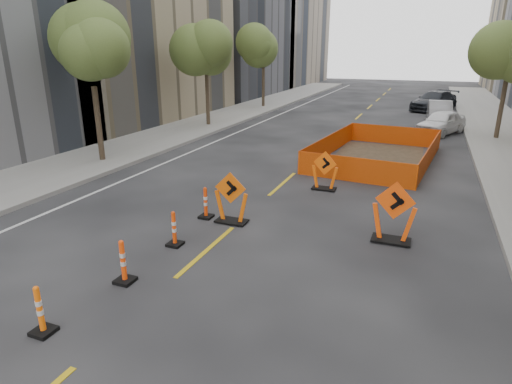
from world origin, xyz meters
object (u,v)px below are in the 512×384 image
at_px(chevron_sign_center, 325,171).
at_px(chevron_sign_right, 394,212).
at_px(channelizer_6, 206,203).
at_px(parked_car_near, 441,122).
at_px(channelizer_3, 40,310).
at_px(channelizer_4, 123,261).
at_px(parked_car_far, 434,101).
at_px(chevron_sign_left, 231,198).
at_px(channelizer_5, 174,229).
at_px(parked_car_mid, 440,111).

bearing_deg(chevron_sign_center, chevron_sign_right, -44.61).
bearing_deg(channelizer_6, parked_car_near, 68.68).
xyz_separation_m(channelizer_3, channelizer_4, (0.22, 1.98, 0.02)).
height_order(channelizer_3, channelizer_6, channelizer_6).
bearing_deg(channelizer_6, channelizer_4, -88.10).
height_order(chevron_sign_right, parked_car_near, chevron_sign_right).
xyz_separation_m(channelizer_4, chevron_sign_center, (2.52, 7.91, 0.21)).
relative_size(channelizer_3, parked_car_far, 0.18).
distance_m(channelizer_3, chevron_sign_center, 10.26).
xyz_separation_m(chevron_sign_left, chevron_sign_center, (1.79, 4.01, -0.06)).
xyz_separation_m(channelizer_4, channelizer_6, (-0.13, 3.95, -0.02)).
bearing_deg(parked_car_near, channelizer_6, -86.60).
relative_size(channelizer_3, chevron_sign_center, 0.67).
height_order(channelizer_6, chevron_sign_left, chevron_sign_left).
bearing_deg(channelizer_4, parked_car_near, 72.77).
xyz_separation_m(channelizer_3, chevron_sign_center, (2.74, 9.89, 0.23)).
bearing_deg(parked_car_near, chevron_sign_right, -69.79).
height_order(channelizer_5, parked_car_mid, parked_car_mid).
bearing_deg(channelizer_5, channelizer_3, -93.57).
height_order(channelizer_4, chevron_sign_center, chevron_sign_center).
bearing_deg(parked_car_mid, chevron_sign_left, -107.54).
relative_size(chevron_sign_center, parked_car_far, 0.27).
bearing_deg(parked_car_mid, channelizer_5, -108.00).
distance_m(channelizer_6, chevron_sign_right, 5.31).
relative_size(channelizer_4, chevron_sign_left, 0.65).
relative_size(channelizer_4, chevron_sign_center, 0.70).
xyz_separation_m(chevron_sign_center, parked_car_far, (3.52, 23.70, 0.06)).
xyz_separation_m(channelizer_6, chevron_sign_center, (2.65, 3.96, 0.23)).
height_order(channelizer_6, chevron_sign_center, chevron_sign_center).
relative_size(channelizer_4, channelizer_5, 1.06).
distance_m(chevron_sign_center, parked_car_near, 13.54).
bearing_deg(parked_car_far, channelizer_4, -76.60).
xyz_separation_m(parked_car_near, parked_car_mid, (-0.05, 4.74, 0.02)).
xyz_separation_m(channelizer_4, parked_car_far, (6.04, 31.61, 0.27)).
height_order(channelizer_3, parked_car_near, parked_car_near).
height_order(channelizer_3, parked_car_far, parked_car_far).
distance_m(channelizer_5, chevron_sign_center, 6.45).
height_order(chevron_sign_right, parked_car_far, chevron_sign_right).
distance_m(chevron_sign_left, parked_car_mid, 22.44).
height_order(channelizer_5, chevron_sign_right, chevron_sign_right).
relative_size(chevron_sign_center, chevron_sign_right, 0.85).
bearing_deg(channelizer_3, parked_car_near, 73.66).
relative_size(chevron_sign_center, parked_car_near, 0.35).
relative_size(chevron_sign_right, parked_car_mid, 0.39).
relative_size(channelizer_5, parked_car_near, 0.23).
xyz_separation_m(channelizer_6, parked_car_far, (6.17, 27.66, 0.28)).
distance_m(channelizer_5, parked_car_mid, 24.48).
height_order(chevron_sign_left, parked_car_far, chevron_sign_left).
height_order(channelizer_4, chevron_sign_right, chevron_sign_right).
distance_m(chevron_sign_center, chevron_sign_right, 4.51).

